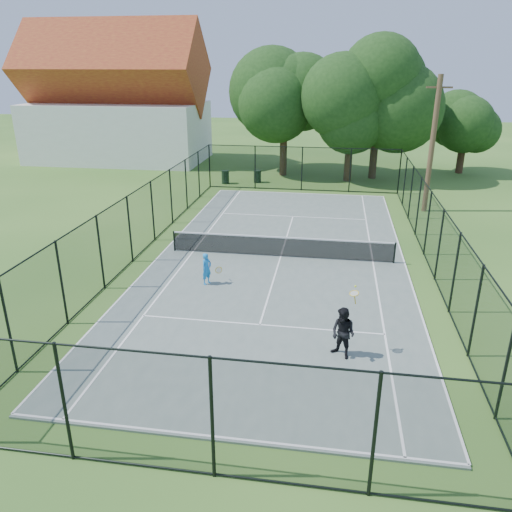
# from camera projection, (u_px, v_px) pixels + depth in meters

# --- Properties ---
(ground) EXTENTS (120.00, 120.00, 0.00)m
(ground) POSITION_uv_depth(u_px,v_px,m) (281.00, 258.00, 22.70)
(ground) COLOR #2E581E
(tennis_court) EXTENTS (11.00, 24.00, 0.06)m
(tennis_court) POSITION_uv_depth(u_px,v_px,m) (281.00, 257.00, 22.69)
(tennis_court) COLOR slate
(tennis_court) RESTS_ON ground
(tennis_net) EXTENTS (10.08, 0.08, 0.95)m
(tennis_net) POSITION_uv_depth(u_px,v_px,m) (281.00, 246.00, 22.49)
(tennis_net) COLOR black
(tennis_net) RESTS_ON tennis_court
(fence) EXTENTS (13.10, 26.10, 3.00)m
(fence) POSITION_uv_depth(u_px,v_px,m) (281.00, 226.00, 22.15)
(fence) COLOR black
(fence) RESTS_ON ground
(tree_near_left) EXTENTS (7.16, 7.16, 9.34)m
(tree_near_left) POSITION_uv_depth(u_px,v_px,m) (284.00, 99.00, 37.36)
(tree_near_left) COLOR #332114
(tree_near_left) RESTS_ON ground
(tree_near_mid) EXTENTS (6.58, 6.58, 8.60)m
(tree_near_mid) POSITION_uv_depth(u_px,v_px,m) (352.00, 108.00, 35.54)
(tree_near_mid) COLOR #332114
(tree_near_mid) RESTS_ON ground
(tree_near_right) EXTENTS (6.58, 6.58, 9.08)m
(tree_near_right) POSITION_uv_depth(u_px,v_px,m) (378.00, 100.00, 36.26)
(tree_near_right) COLOR #332114
(tree_near_right) RESTS_ON ground
(tree_far_right) EXTENTS (4.56, 4.56, 6.03)m
(tree_far_right) POSITION_uv_depth(u_px,v_px,m) (466.00, 125.00, 38.78)
(tree_far_right) COLOR #332114
(tree_far_right) RESTS_ON ground
(building) EXTENTS (15.30, 8.15, 11.87)m
(building) POSITION_uv_depth(u_px,v_px,m) (116.00, 104.00, 43.63)
(building) COLOR silver
(building) RESTS_ON ground
(trash_bin_left) EXTENTS (0.58, 0.58, 0.97)m
(trash_bin_left) POSITION_uv_depth(u_px,v_px,m) (225.00, 177.00, 36.43)
(trash_bin_left) COLOR black
(trash_bin_left) RESTS_ON ground
(trash_bin_right) EXTENTS (0.58, 0.58, 0.90)m
(trash_bin_right) POSITION_uv_depth(u_px,v_px,m) (257.00, 176.00, 36.79)
(trash_bin_right) COLOR black
(trash_bin_right) RESTS_ON ground
(utility_pole) EXTENTS (1.40, 0.30, 7.72)m
(utility_pole) POSITION_uv_depth(u_px,v_px,m) (432.00, 145.00, 28.45)
(utility_pole) COLOR #4C3823
(utility_pole) RESTS_ON ground
(player_blue) EXTENTS (0.83, 0.56, 1.28)m
(player_blue) POSITION_uv_depth(u_px,v_px,m) (207.00, 269.00, 19.69)
(player_blue) COLOR #187DCC
(player_blue) RESTS_ON tennis_court
(player_black) EXTENTS (0.98, 0.96, 2.16)m
(player_black) POSITION_uv_depth(u_px,v_px,m) (343.00, 333.00, 14.69)
(player_black) COLOR black
(player_black) RESTS_ON tennis_court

